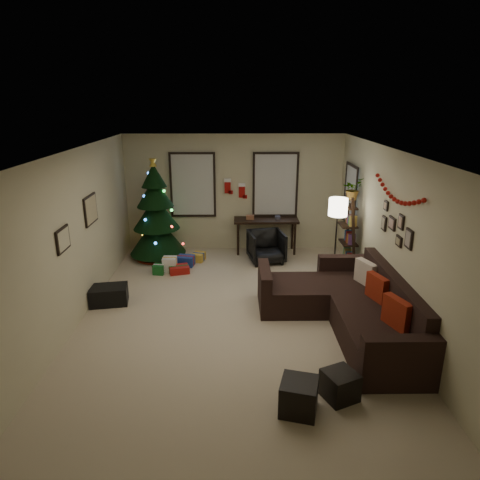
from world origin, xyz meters
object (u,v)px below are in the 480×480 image
sofa (349,308)px  desk (266,223)px  christmas_tree (156,217)px  desk_chair (266,247)px  bookshelf (350,237)px

sofa → desk: size_ratio=2.05×
christmas_tree → sofa: christmas_tree is taller
desk → desk_chair: size_ratio=2.11×
christmas_tree → desk: bearing=7.8°
desk_chair → bookshelf: bearing=-36.7°
sofa → bookshelf: size_ratio=1.82×
bookshelf → desk_chair: bearing=153.9°
christmas_tree → desk_chair: 2.53m
sofa → desk_chair: 3.04m
desk → sofa: bearing=-72.9°
christmas_tree → desk_chair: bearing=-7.3°
christmas_tree → desk: christmas_tree is taller
desk_chair → bookshelf: size_ratio=0.42×
sofa → desk: bearing=107.1°
sofa → desk_chair: (-1.10, 2.83, 0.05)m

